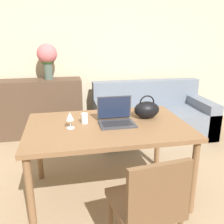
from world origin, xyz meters
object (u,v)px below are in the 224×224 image
object	(u,v)px
chair	(148,203)
laptop	(116,116)
couch	(152,117)
handbag	(147,109)
flower_vase	(47,57)
wine_glass	(70,117)
drinking_glass	(85,118)

from	to	relation	value
chair	laptop	bearing A→B (deg)	85.82
couch	handbag	bearing A→B (deg)	-113.16
handbag	flower_vase	world-z (taller)	flower_vase
wine_glass	handbag	bearing A→B (deg)	10.60
drinking_glass	flower_vase	distance (m)	1.75
couch	drinking_glass	world-z (taller)	drinking_glass
flower_vase	handbag	bearing A→B (deg)	-58.01
couch	handbag	world-z (taller)	handbag
chair	drinking_glass	world-z (taller)	drinking_glass
handbag	chair	bearing A→B (deg)	-107.42
wine_glass	flower_vase	world-z (taller)	flower_vase
chair	drinking_glass	distance (m)	1.01
chair	handbag	distance (m)	1.04
couch	drinking_glass	size ratio (longest dim) A/B	18.56
chair	couch	bearing A→B (deg)	62.25
laptop	drinking_glass	xyz separation A→B (m)	(-0.29, 0.05, -0.02)
couch	wine_glass	world-z (taller)	wine_glass
wine_glass	handbag	size ratio (longest dim) A/B	0.59
laptop	drinking_glass	bearing A→B (deg)	170.73
flower_vase	drinking_glass	bearing A→B (deg)	-76.95
laptop	wine_glass	size ratio (longest dim) A/B	2.18
handbag	wine_glass	bearing A→B (deg)	-169.40
wine_glass	couch	bearing A→B (deg)	47.47
laptop	handbag	distance (m)	0.34
chair	handbag	world-z (taller)	handbag
handbag	flower_vase	xyz separation A→B (m)	(-1.01, 1.61, 0.39)
drinking_glass	wine_glass	world-z (taller)	wine_glass
laptop	wine_glass	xyz separation A→B (m)	(-0.43, -0.06, 0.04)
drinking_glass	handbag	world-z (taller)	handbag
couch	handbag	distance (m)	1.51
couch	flower_vase	distance (m)	1.85
wine_glass	flower_vase	xyz separation A→B (m)	(-0.24, 1.76, 0.37)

